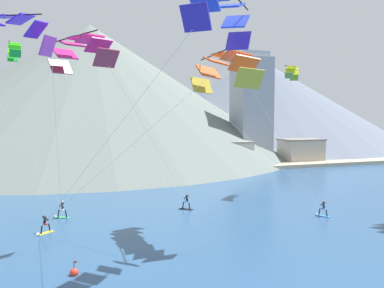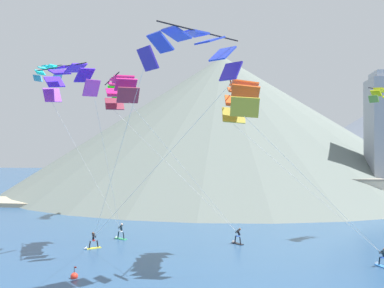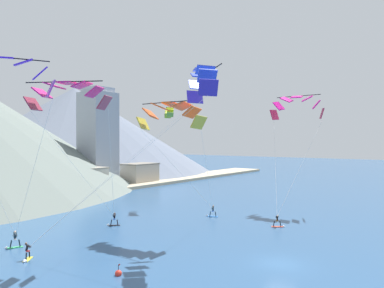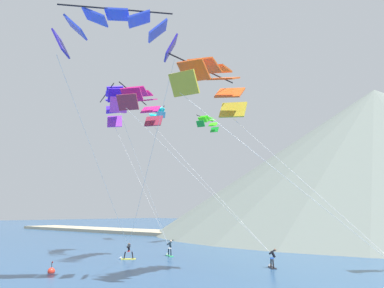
% 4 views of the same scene
% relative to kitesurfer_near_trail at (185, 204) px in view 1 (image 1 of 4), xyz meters
% --- Properties ---
extents(kitesurfer_near_trail, '(1.45, 1.57, 1.69)m').
position_rel_kitesurfer_near_trail_xyz_m(kitesurfer_near_trail, '(0.00, 0.00, 0.00)').
color(kitesurfer_near_trail, black).
rests_on(kitesurfer_near_trail, ground).
extents(kitesurfer_mid_center, '(1.73, 1.14, 1.77)m').
position_rel_kitesurfer_near_trail_xyz_m(kitesurfer_mid_center, '(-12.74, 0.56, 0.04)').
color(kitesurfer_mid_center, '#33B266').
rests_on(kitesurfer_mid_center, ground).
extents(kitesurfer_far_left, '(1.00, 1.77, 1.65)m').
position_rel_kitesurfer_near_trail_xyz_m(kitesurfer_far_left, '(12.23, -7.05, -0.04)').
color(kitesurfer_far_left, '#337FDB').
rests_on(kitesurfer_far_left, ground).
extents(kitesurfer_far_right, '(1.58, 1.43, 1.67)m').
position_rel_kitesurfer_near_trail_xyz_m(kitesurfer_far_right, '(-14.07, -4.32, -0.03)').
color(kitesurfer_far_right, yellow).
rests_on(kitesurfer_far_right, ground).
extents(parafoil_kite_near_trail, '(13.40, 9.58, 15.16)m').
position_rel_kitesurfer_near_trail_xyz_m(parafoil_kite_near_trail, '(-10.66, -5.77, 14.95)').
color(parafoil_kite_near_trail, maroon).
extents(parafoil_kite_mid_center, '(7.69, 7.97, 16.76)m').
position_rel_kitesurfer_near_trail_xyz_m(parafoil_kite_mid_center, '(-16.27, -4.79, 16.25)').
color(parafoil_kite_mid_center, purple).
extents(parafoil_kite_far_left, '(13.27, 8.47, 14.04)m').
position_rel_kitesurfer_near_trail_xyz_m(parafoil_kite_far_left, '(0.70, -9.05, 13.55)').
color(parafoil_kite_far_left, gold).
extents(parafoil_kite_far_right, '(14.73, 14.63, 16.61)m').
position_rel_kitesurfer_near_trail_xyz_m(parafoil_kite_far_right, '(-2.47, -15.50, 16.18)').
color(parafoil_kite_far_right, '#2E229E').
extents(parafoil_kite_distant_high_outer, '(3.44, 3.56, 1.70)m').
position_rel_kitesurfer_near_trail_xyz_m(parafoil_kite_distant_high_outer, '(15.46, 3.49, 15.24)').
color(parafoil_kite_distant_high_outer, '#619538').
extents(parafoil_kite_distant_low_drift, '(2.21, 5.40, 1.95)m').
position_rel_kitesurfer_near_trail_xyz_m(parafoil_kite_distant_low_drift, '(-18.02, 14.45, 17.90)').
color(parafoil_kite_distant_low_drift, green).
extents(race_marker_buoy, '(0.56, 0.56, 1.02)m').
position_rel_kitesurfer_near_trail_xyz_m(race_marker_buoy, '(-11.72, -13.82, -0.33)').
color(race_marker_buoy, red).
rests_on(race_marker_buoy, ground).
extents(shoreline_strip, '(180.00, 10.00, 0.70)m').
position_rel_kitesurfer_near_trail_xyz_m(shoreline_strip, '(-1.34, 27.67, -0.14)').
color(shoreline_strip, tan).
rests_on(shoreline_strip, ground).
extents(shore_building_harbour_front, '(5.69, 7.02, 6.37)m').
position_rel_kitesurfer_near_trail_xyz_m(shore_building_harbour_front, '(8.88, 28.88, 2.70)').
color(shore_building_harbour_front, '#A89E8E').
rests_on(shore_building_harbour_front, ground).
extents(shore_building_promenade_mid, '(9.29, 6.77, 5.09)m').
position_rel_kitesurfer_near_trail_xyz_m(shore_building_promenade_mid, '(17.93, 29.51, 2.07)').
color(shore_building_promenade_mid, beige).
rests_on(shore_building_promenade_mid, ground).
extents(shore_building_quay_east, '(8.61, 5.81, 5.20)m').
position_rel_kitesurfer_near_trail_xyz_m(shore_building_quay_east, '(34.87, 29.08, 2.12)').
color(shore_building_quay_east, '#A89E8E').
rests_on(shore_building_quay_east, ground).
extents(highrise_tower, '(7.00, 7.00, 23.26)m').
position_rel_kitesurfer_near_trail_xyz_m(highrise_tower, '(25.24, 33.31, 10.93)').
color(highrise_tower, '#999EA8').
rests_on(highrise_tower, ground).
extents(mountain_peak_west_ridge, '(94.54, 94.54, 29.04)m').
position_rel_kitesurfer_near_trail_xyz_m(mountain_peak_west_ridge, '(47.58, 72.73, 14.03)').
color(mountain_peak_west_ridge, slate).
rests_on(mountain_peak_west_ridge, ground).
extents(mountain_peak_central_summit, '(104.07, 104.07, 33.53)m').
position_rel_kitesurfer_near_trail_xyz_m(mountain_peak_central_summit, '(-5.69, 63.72, 16.28)').
color(mountain_peak_central_summit, slate).
rests_on(mountain_peak_central_summit, ground).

